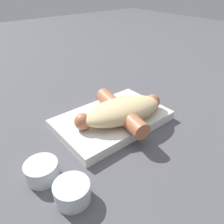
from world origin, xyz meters
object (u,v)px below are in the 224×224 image
(food_tray, at_px, (112,120))
(condiment_cup_far, at_px, (72,193))
(bread_roll, at_px, (122,111))
(sausage, at_px, (120,111))
(condiment_cup_near, at_px, (42,172))

(food_tray, relative_size, condiment_cup_far, 4.45)
(food_tray, distance_m, condiment_cup_far, 0.21)
(food_tray, bearing_deg, bread_roll, 108.59)
(condiment_cup_far, bearing_deg, sausage, -151.50)
(condiment_cup_near, bearing_deg, sausage, -171.26)
(sausage, xyz_separation_m, condiment_cup_far, (0.18, 0.10, -0.03))
(food_tray, height_order, condiment_cup_far, condiment_cup_far)
(bread_roll, bearing_deg, condiment_cup_near, 6.69)
(bread_roll, relative_size, sausage, 0.94)
(bread_roll, distance_m, condiment_cup_far, 0.20)
(sausage, distance_m, condiment_cup_near, 0.20)
(bread_roll, height_order, sausage, bread_roll)
(sausage, bearing_deg, condiment_cup_far, 28.50)
(food_tray, distance_m, condiment_cup_near, 0.20)
(sausage, distance_m, condiment_cup_far, 0.21)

